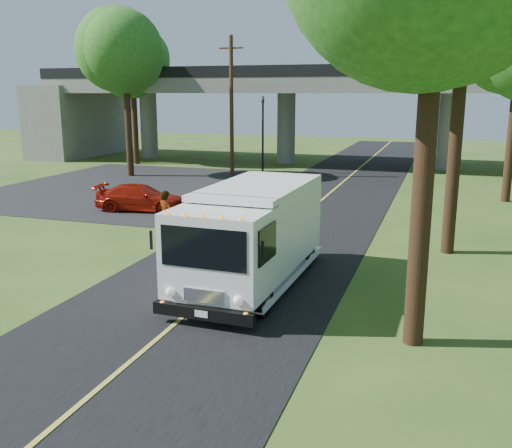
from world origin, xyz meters
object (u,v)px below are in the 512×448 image
at_px(utility_pole, 232,106).
at_px(step_van, 252,233).
at_px(red_sedan, 141,198).
at_px(traffic_signal, 263,126).
at_px(tree_left_lot, 126,53).
at_px(tree_left_far, 133,65).
at_px(pedestrian, 166,216).

distance_m(utility_pole, step_van, 22.29).
bearing_deg(red_sedan, step_van, -145.29).
distance_m(traffic_signal, red_sedan, 14.29).
height_order(traffic_signal, red_sedan, traffic_signal).
height_order(tree_left_lot, tree_left_far, tree_left_lot).
distance_m(utility_pole, tree_left_far, 10.45).
bearing_deg(traffic_signal, red_sedan, -96.51).
bearing_deg(utility_pole, red_sedan, -90.44).
distance_m(tree_left_far, pedestrian, 25.19).
distance_m(traffic_signal, tree_left_lot, 10.01).
distance_m(traffic_signal, utility_pole, 2.86).
xyz_separation_m(tree_left_lot, tree_left_far, (-3.00, 6.00, -0.45)).
bearing_deg(pedestrian, utility_pole, -58.07).
height_order(step_van, pedestrian, step_van).
relative_size(traffic_signal, step_van, 0.75).
height_order(utility_pole, pedestrian, utility_pole).
distance_m(utility_pole, pedestrian, 17.52).
bearing_deg(traffic_signal, step_van, -73.08).
bearing_deg(utility_pole, tree_left_far, 157.57).
bearing_deg(tree_left_far, pedestrian, -57.73).
distance_m(step_van, red_sedan, 12.00).
height_order(traffic_signal, pedestrian, traffic_signal).
height_order(utility_pole, tree_left_lot, tree_left_lot).
distance_m(tree_left_lot, tree_left_far, 6.72).
bearing_deg(red_sedan, utility_pole, -10.52).
height_order(tree_left_lot, pedestrian, tree_left_lot).
distance_m(red_sedan, pedestrian, 6.11).
relative_size(step_van, red_sedan, 1.64).
distance_m(step_van, pedestrian, 5.96).
relative_size(tree_left_far, red_sedan, 2.33).
xyz_separation_m(utility_pole, step_van, (8.33, -20.45, -3.03)).
distance_m(traffic_signal, pedestrian, 19.00).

